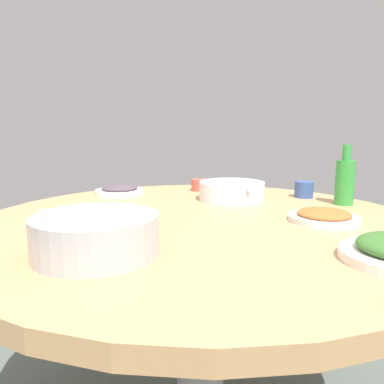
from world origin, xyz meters
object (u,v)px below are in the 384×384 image
(soup_bowl, at_px, (232,191))
(tea_cup_far, at_px, (200,185))
(round_dining_table, at_px, (201,252))
(tea_cup_near, at_px, (304,189))
(dish_eggplant, at_px, (120,190))
(rice_bowl, at_px, (96,234))
(dish_shrimp, at_px, (88,210))
(green_bottle, at_px, (345,181))
(dish_tofu_braise, at_px, (324,216))

(soup_bowl, relative_size, tea_cup_far, 3.78)
(round_dining_table, relative_size, tea_cup_far, 18.92)
(tea_cup_near, bearing_deg, dish_eggplant, 61.10)
(rice_bowl, bearing_deg, dish_shrimp, -4.58)
(soup_bowl, distance_m, green_bottle, 0.42)
(soup_bowl, bearing_deg, rice_bowl, 127.52)
(rice_bowl, height_order, dish_eggplant, rice_bowl)
(dish_shrimp, bearing_deg, soup_bowl, -84.00)
(rice_bowl, height_order, soup_bowl, rice_bowl)
(dish_tofu_braise, distance_m, tea_cup_far, 0.67)
(dish_tofu_braise, bearing_deg, tea_cup_near, -30.91)
(tea_cup_far, bearing_deg, green_bottle, -143.66)
(dish_tofu_braise, distance_m, tea_cup_near, 0.40)
(round_dining_table, height_order, dish_tofu_braise, dish_tofu_braise)
(dish_eggplant, relative_size, tea_cup_near, 2.77)
(green_bottle, bearing_deg, round_dining_table, 89.05)
(soup_bowl, height_order, tea_cup_near, soup_bowl)
(round_dining_table, bearing_deg, soup_bowl, -45.82)
(dish_shrimp, bearing_deg, round_dining_table, -117.84)
(round_dining_table, relative_size, tea_cup_near, 18.66)
(rice_bowl, distance_m, green_bottle, 0.95)
(soup_bowl, distance_m, tea_cup_near, 0.30)
(round_dining_table, relative_size, dish_tofu_braise, 6.71)
(rice_bowl, bearing_deg, tea_cup_near, -66.43)
(round_dining_table, bearing_deg, dish_shrimp, 62.16)
(rice_bowl, xyz_separation_m, dish_tofu_braise, (0.04, -0.68, -0.03))
(rice_bowl, bearing_deg, green_bottle, -77.02)
(dish_tofu_braise, xyz_separation_m, green_bottle, (0.17, -0.25, 0.07))
(round_dining_table, relative_size, green_bottle, 6.35)
(dish_eggplant, distance_m, tea_cup_far, 0.35)
(dish_shrimp, relative_size, green_bottle, 1.02)
(dish_eggplant, relative_size, dish_shrimp, 0.92)
(round_dining_table, bearing_deg, dish_eggplant, 14.86)
(dish_shrimp, bearing_deg, dish_eggplant, -26.05)
(tea_cup_near, bearing_deg, rice_bowl, 113.57)
(soup_bowl, relative_size, dish_shrimp, 1.24)
(dish_shrimp, bearing_deg, rice_bowl, 175.42)
(dish_tofu_braise, bearing_deg, dish_eggplant, 33.09)
(green_bottle, distance_m, tea_cup_near, 0.19)
(dish_tofu_braise, relative_size, green_bottle, 0.95)
(rice_bowl, relative_size, dish_tofu_braise, 1.33)
(dish_tofu_braise, relative_size, dish_shrimp, 0.93)
(tea_cup_near, height_order, tea_cup_far, tea_cup_near)
(tea_cup_near, bearing_deg, round_dining_table, 107.05)
(dish_shrimp, distance_m, tea_cup_near, 0.85)
(tea_cup_near, relative_size, tea_cup_far, 1.01)
(rice_bowl, distance_m, dish_tofu_braise, 0.68)
(dish_eggplant, bearing_deg, round_dining_table, -165.14)
(dish_shrimp, height_order, tea_cup_near, tea_cup_near)
(soup_bowl, height_order, dish_tofu_braise, soup_bowl)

